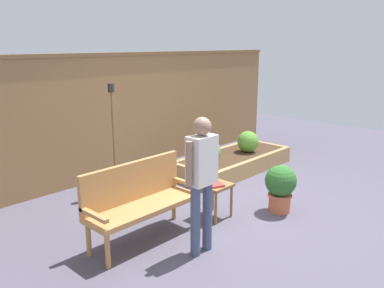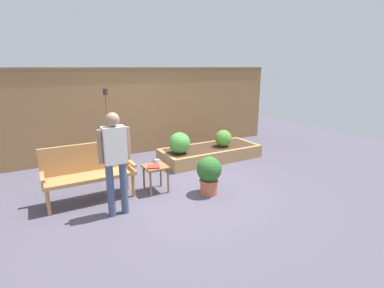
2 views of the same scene
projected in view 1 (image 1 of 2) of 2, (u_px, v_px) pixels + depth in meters
ground_plane at (237, 212)px, 5.60m from camera, size 14.00×14.00×0.00m
fence_back at (121, 114)px, 7.06m from camera, size 8.40×0.14×2.16m
garden_bench at (139, 196)px, 4.72m from camera, size 1.44×0.48×0.94m
side_table at (214, 190)px, 5.34m from camera, size 0.40×0.40×0.48m
cup_on_table at (212, 178)px, 5.44m from camera, size 0.12×0.09×0.08m
book_on_table at (215, 185)px, 5.24m from camera, size 0.27×0.26×0.03m
potted_boxwood at (280, 186)px, 5.52m from camera, size 0.44×0.44×0.68m
raised_planter_bed at (233, 162)px, 7.45m from camera, size 2.40×1.00×0.30m
shrub_near_bench at (207, 152)px, 6.67m from camera, size 0.48×0.48×0.48m
shrub_far_corner at (248, 142)px, 7.52m from camera, size 0.40×0.40×0.40m
tiki_torch at (113, 120)px, 6.01m from camera, size 0.10×0.10×1.73m
person_by_bench at (202, 174)px, 4.30m from camera, size 0.47×0.20×1.56m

